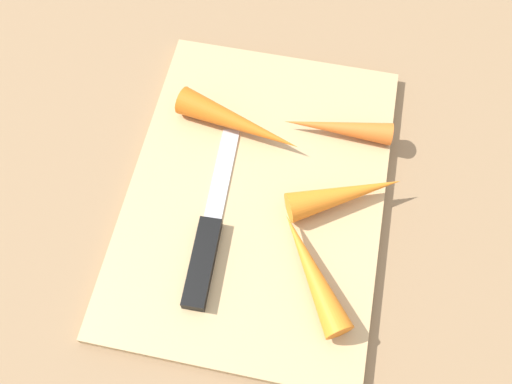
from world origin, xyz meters
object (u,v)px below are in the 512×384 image
cutting_board (256,195)px  carrot_longest (239,123)px  carrot_short (345,194)px  carrot_long (312,271)px  knife (205,250)px  carrot_shortest (337,128)px

cutting_board → carrot_longest: bearing=25.3°
carrot_longest → carrot_short: bearing=-12.4°
carrot_longest → carrot_long: bearing=-41.0°
knife → carrot_long: carrot_long is taller
carrot_long → carrot_longest: size_ratio=0.90×
knife → carrot_short: (0.08, -0.12, 0.01)m
carrot_short → carrot_longest: bearing=127.0°
carrot_short → carrot_long: bearing=-129.8°
carrot_long → carrot_longest: bearing=1.9°
cutting_board → carrot_long: bearing=-138.2°
cutting_board → carrot_shortest: (0.09, -0.07, 0.02)m
carrot_long → cutting_board: bearing=8.9°
cutting_board → carrot_longest: (0.07, 0.03, 0.02)m
cutting_board → knife: knife is taller
cutting_board → knife: size_ratio=1.79×
carrot_short → carrot_shortest: carrot_short is taller
knife → carrot_long: (-0.00, -0.10, 0.01)m
cutting_board → knife: 0.08m
cutting_board → carrot_longest: carrot_longest is taller
cutting_board → carrot_short: bearing=-85.0°
knife → carrot_longest: (0.14, -0.00, 0.01)m
carrot_long → carrot_short: 0.09m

